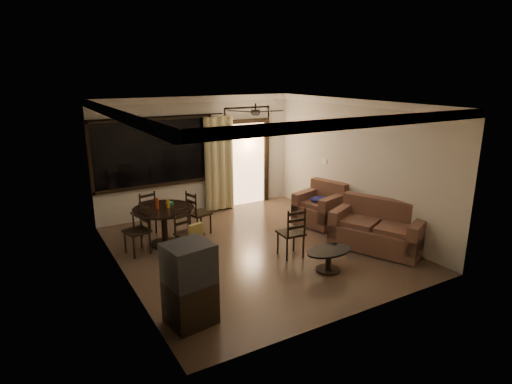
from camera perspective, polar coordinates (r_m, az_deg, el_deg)
ground at (r=8.46m, az=-0.06°, el=-7.55°), size 5.50×5.50×0.00m
room_shell at (r=9.72m, az=-2.28°, el=6.79°), size 5.50×6.70×5.50m
dining_table at (r=8.67m, az=-12.19°, el=-3.12°), size 1.21×1.21×0.97m
dining_chair_west at (r=8.45m, az=-15.45°, el=-6.10°), size 0.51×0.51×0.95m
dining_chair_east at (r=9.20m, az=-7.64°, el=-3.84°), size 0.51×0.51×0.95m
dining_chair_south at (r=8.09m, az=-8.87°, el=-6.53°), size 0.51×0.55×0.95m
dining_chair_north at (r=9.42m, az=-14.60°, el=-3.75°), size 0.51×0.51×0.95m
tv_cabinet at (r=5.97m, az=-8.83°, el=-12.01°), size 0.69×0.63×1.16m
sofa at (r=8.71m, az=16.05°, el=-4.90°), size 1.54×1.93×0.91m
armchair at (r=9.80m, az=8.68°, el=-2.03°), size 1.13×1.13×0.92m
coffee_table at (r=7.59m, az=9.66°, el=-8.51°), size 0.88×0.53×0.39m
side_chair at (r=8.05m, az=4.68°, el=-6.61°), size 0.46×0.46×0.98m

